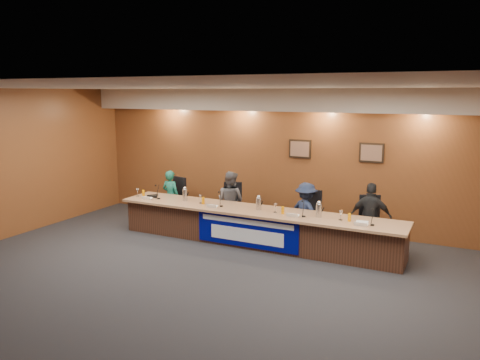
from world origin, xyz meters
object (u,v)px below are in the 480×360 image
at_px(office_chair_a, 173,202).
at_px(carafe_mid, 259,204).
at_px(panelist_c, 306,212).
at_px(panelist_d, 371,217).
at_px(panelist_b, 230,201).
at_px(panelist_a, 171,196).
at_px(office_chair_d, 371,226).
at_px(dais_body, 255,228).
at_px(banner, 247,231).
at_px(office_chair_b, 232,209).
at_px(carafe_left, 185,195).
at_px(office_chair_c, 307,218).
at_px(speakerphone, 154,196).
at_px(carafe_right, 319,210).

bearing_deg(office_chair_a, carafe_mid, -1.71).
height_order(panelist_c, panelist_d, panelist_d).
height_order(panelist_b, carafe_mid, panelist_b).
height_order(panelist_a, office_chair_d, panelist_a).
relative_size(dais_body, banner, 2.73).
bearing_deg(panelist_b, panelist_a, 7.74).
bearing_deg(office_chair_b, panelist_d, -26.22).
distance_m(panelist_a, carafe_left, 1.06).
bearing_deg(office_chair_a, carafe_left, -27.53).
height_order(office_chair_c, carafe_left, carafe_left).
distance_m(carafe_left, speakerphone, 0.86).
height_order(banner, office_chair_b, banner).
bearing_deg(dais_body, office_chair_a, 164.13).
xyz_separation_m(dais_body, carafe_mid, (0.09, -0.03, 0.52)).
relative_size(office_chair_c, carafe_left, 1.83).
bearing_deg(panelist_b, office_chair_b, -82.26).
distance_m(banner, carafe_left, 1.82).
bearing_deg(panelist_c, carafe_right, 148.79).
xyz_separation_m(panelist_a, office_chair_d, (4.75, 0.10, -0.16)).
bearing_deg(carafe_mid, banner, -102.87).
relative_size(panelist_d, office_chair_c, 2.88).
bearing_deg(panelist_c, office_chair_d, -152.80).
bearing_deg(office_chair_d, office_chair_b, 155.66).
height_order(panelist_d, carafe_mid, panelist_d).
xyz_separation_m(panelist_c, carafe_left, (-2.59, -0.63, 0.25)).
height_order(panelist_a, panelist_d, panelist_d).
xyz_separation_m(panelist_a, office_chair_c, (3.41, 0.10, -0.16)).
bearing_deg(speakerphone, panelist_d, 7.51).
xyz_separation_m(panelist_d, carafe_right, (-0.86, -0.65, 0.19)).
bearing_deg(office_chair_a, panelist_d, 12.98).
bearing_deg(banner, carafe_mid, 77.13).
xyz_separation_m(office_chair_b, carafe_left, (-0.81, -0.73, 0.40)).
distance_m(banner, panelist_d, 2.47).
xyz_separation_m(panelist_c, panelist_d, (1.34, 0.00, 0.06)).
bearing_deg(office_chair_c, carafe_right, -46.21).
bearing_deg(panelist_b, carafe_right, 171.58).
xyz_separation_m(office_chair_b, carafe_right, (2.26, -0.75, 0.40)).
bearing_deg(office_chair_a, carafe_right, 3.19).
height_order(office_chair_b, speakerphone, speakerphone).
bearing_deg(office_chair_b, panelist_c, -27.59).
distance_m(banner, office_chair_a, 2.77).
bearing_deg(office_chair_b, office_chair_c, -24.38).
relative_size(banner, panelist_b, 1.60).
xyz_separation_m(panelist_c, office_chair_b, (-1.79, 0.10, -0.15)).
bearing_deg(carafe_left, panelist_b, 38.00).
relative_size(banner, carafe_mid, 8.88).
bearing_deg(carafe_mid, office_chair_b, 142.97).
xyz_separation_m(panelist_d, carafe_mid, (-2.14, -0.64, 0.18)).
bearing_deg(panelist_a, panelist_d, -177.28).
height_order(dais_body, panelist_a, panelist_a).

